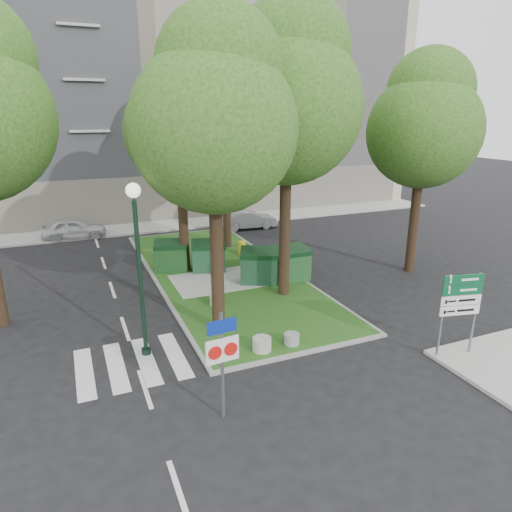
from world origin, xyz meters
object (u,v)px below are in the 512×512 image
car_white (74,229)px  tree_median_far (226,92)px  tree_street_right (425,120)px  dumpster_c (259,266)px  dumpster_d (290,264)px  tree_median_near_right (289,93)px  dumpster_b (208,256)px  tree_median_mid (180,120)px  street_lamp (138,251)px  car_silver (248,219)px  litter_bin (242,248)px  dumpster_a (171,256)px  bollard_left (262,344)px  bollard_mid (217,300)px  bollard_right (292,339)px  tree_median_near_left (215,112)px  directional_sign (460,302)px  traffic_sign_pole (222,352)px

car_white → tree_median_far: bearing=-121.5°
tree_street_right → dumpster_c: (-7.48, 1.09, -6.13)m
dumpster_c → dumpster_d: size_ratio=1.18×
tree_median_near_right → tree_street_right: 7.09m
dumpster_b → tree_median_mid: bearing=164.9°
tree_median_near_right → street_lamp: size_ratio=2.11×
dumpster_d → car_silver: size_ratio=0.46×
dumpster_d → litter_bin: size_ratio=2.39×
dumpster_a → litter_bin: dumpster_a is taller
bollard_left → bollard_mid: 3.96m
dumpster_a → litter_bin: size_ratio=2.53×
bollard_left → car_silver: 16.35m
tree_median_far → dumpster_a: (-3.88, -2.74, -7.51)m
tree_median_far → tree_median_mid: bearing=-136.8°
dumpster_d → bollard_left: (-3.74, -5.41, -0.53)m
bollard_right → dumpster_b: bearing=92.2°
dumpster_c → dumpster_a: bearing=160.0°
tree_median_near_left → street_lamp: 4.80m
dumpster_d → bollard_right: (-2.68, -5.41, -0.56)m
bollard_left → directional_sign: (5.44, -2.50, 1.52)m
tree_median_mid → bollard_right: tree_median_mid is taller
tree_median_far → bollard_left: tree_median_far is taller
tree_median_near_left → car_white: size_ratio=2.87×
tree_street_right → bollard_right: (-8.77, -4.56, -6.68)m
tree_street_right → bollard_left: size_ratio=16.80×
tree_median_far → bollard_right: bearing=-99.7°
dumpster_c → street_lamp: street_lamp is taller
traffic_sign_pole → car_white: (-2.75, 19.56, -1.21)m
car_silver → bollard_left: bearing=163.4°
dumpster_b → dumpster_d: (2.99, -2.62, 0.04)m
dumpster_a → dumpster_c: (3.20, -3.17, 0.05)m
car_white → directional_sign: bearing=-148.8°
tree_median_mid → car_white: tree_median_mid is taller
bollard_left → car_silver: bearing=69.5°
car_silver → dumpster_a: bearing=138.5°
tree_median_mid → traffic_sign_pole: bearing=-100.1°
tree_street_right → dumpster_d: size_ratio=6.00×
bollard_left → directional_sign: bearing=-24.7°
bollard_mid → directional_sign: bearing=-48.9°
tree_median_far → dumpster_a: bearing=-144.8°
tree_street_right → car_white: size_ratio=2.75×
bollard_left → dumpster_b: bearing=84.7°
tree_median_near_left → bollard_left: 7.31m
street_lamp → car_white: bearing=95.5°
dumpster_b → bollard_left: bearing=-80.5°
tree_median_mid → tree_median_far: bearing=43.2°
tree_street_right → dumpster_c: size_ratio=5.08×
tree_median_far → street_lamp: size_ratio=2.20×
dumpster_d → car_white: (-8.63, 11.66, -0.24)m
tree_median_near_right → bollard_left: tree_median_near_right is taller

